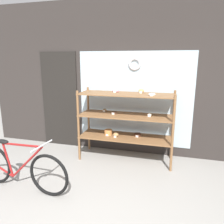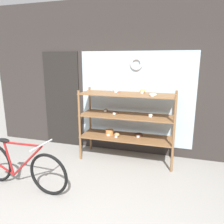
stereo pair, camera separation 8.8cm
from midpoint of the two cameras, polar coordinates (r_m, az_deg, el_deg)
The scene contains 3 objects.
storefront_facade at distance 4.51m, azimuth 2.42°, elevation 8.23°, with size 6.27×0.13×3.10m.
display_case at distance 4.19m, azimuth 2.98°, elevation -1.49°, with size 1.79×0.58×1.39m.
bicycle at distance 3.69m, azimuth -23.64°, elevation -13.19°, with size 1.67×0.46×0.78m.
Camera 1 is at (0.92, -1.97, 1.94)m, focal length 35.00 mm.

